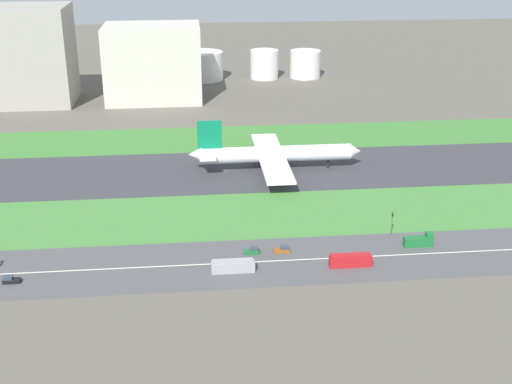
{
  "coord_description": "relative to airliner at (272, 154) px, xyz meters",
  "views": [
    {
      "loc": [
        -12.59,
        -235.62,
        86.83
      ],
      "look_at": [
        7.73,
        -36.5,
        6.0
      ],
      "focal_mm": 47.02,
      "sensor_mm": 36.0,
      "label": 1
    }
  ],
  "objects": [
    {
      "name": "fuel_tank_west",
      "position": [
        -22.14,
        159.0,
        1.97
      ],
      "size": [
        24.93,
        24.93,
        16.4
      ],
      "primitive_type": "cylinder",
      "color": "silver",
      "rests_on": "ground_plane"
    },
    {
      "name": "ground_plane",
      "position": [
        -17.64,
        -0.0,
        -6.23
      ],
      "size": [
        800.0,
        800.0,
        0.0
      ],
      "primitive_type": "plane",
      "color": "#5B564C"
    },
    {
      "name": "car_2",
      "position": [
        -14.28,
        -68.0,
        -5.31
      ],
      "size": [
        4.4,
        1.8,
        2.0
      ],
      "color": "#19662D",
      "rests_on": "highway"
    },
    {
      "name": "terminal_building",
      "position": [
        -107.64,
        114.0,
        18.08
      ],
      "size": [
        37.54,
        36.86,
        48.62
      ],
      "primitive_type": "cube",
      "color": "#9E998E",
      "rests_on": "ground_plane"
    },
    {
      "name": "traffic_light",
      "position": [
        28.24,
        -60.01,
        -1.94
      ],
      "size": [
        0.36,
        0.5,
        7.2
      ],
      "color": "#4C4C51",
      "rests_on": "highway"
    },
    {
      "name": "car_3",
      "position": [
        -5.64,
        -68.0,
        -5.31
      ],
      "size": [
        4.4,
        1.8,
        2.0
      ],
      "color": "brown",
      "rests_on": "highway"
    },
    {
      "name": "bus_1",
      "position": [
        11.58,
        -78.0,
        -4.41
      ],
      "size": [
        11.6,
        2.5,
        3.5
      ],
      "rotation": [
        0.0,
        0.0,
        3.14
      ],
      "color": "#B2191E",
      "rests_on": "highway"
    },
    {
      "name": "truck_1",
      "position": [
        34.06,
        -68.0,
        -4.56
      ],
      "size": [
        8.4,
        2.5,
        4.0
      ],
      "color": "#19662D",
      "rests_on": "highway"
    },
    {
      "name": "car_0",
      "position": [
        -77.96,
        -78.0,
        -5.31
      ],
      "size": [
        4.4,
        1.8,
        2.0
      ],
      "rotation": [
        0.0,
        0.0,
        3.14
      ],
      "color": "black",
      "rests_on": "highway"
    },
    {
      "name": "hangar_building",
      "position": [
        -48.02,
        114.0,
        12.97
      ],
      "size": [
        48.73,
        35.65,
        38.4
      ],
      "primitive_type": "cube",
      "color": "beige",
      "rests_on": "ground_plane"
    },
    {
      "name": "fuel_tank_centre",
      "position": [
        15.03,
        159.0,
        2.14
      ],
      "size": [
        16.59,
        16.59,
        16.74
      ],
      "primitive_type": "cylinder",
      "color": "silver",
      "rests_on": "ground_plane"
    },
    {
      "name": "runway",
      "position": [
        -17.64,
        -0.0,
        -6.18
      ],
      "size": [
        280.0,
        46.0,
        0.1
      ],
      "primitive_type": "cube",
      "color": "#38383D",
      "rests_on": "ground_plane"
    },
    {
      "name": "highway_centerline",
      "position": [
        -17.64,
        -73.0,
        -6.13
      ],
      "size": [
        266.0,
        0.5,
        0.01
      ],
      "primitive_type": "cube",
      "color": "silver",
      "rests_on": "highway"
    },
    {
      "name": "airliner",
      "position": [
        0.0,
        0.0,
        0.0
      ],
      "size": [
        65.0,
        56.0,
        19.7
      ],
      "color": "white",
      "rests_on": "runway"
    },
    {
      "name": "bus_0",
      "position": [
        -20.29,
        -78.0,
        -4.41
      ],
      "size": [
        11.6,
        2.5,
        3.5
      ],
      "rotation": [
        0.0,
        0.0,
        3.14
      ],
      "color": "#99999E",
      "rests_on": "highway"
    },
    {
      "name": "grass_median_south",
      "position": [
        -17.64,
        -41.0,
        -6.18
      ],
      "size": [
        280.0,
        36.0,
        0.1
      ],
      "primitive_type": "cube",
      "color": "#427F38",
      "rests_on": "ground_plane"
    },
    {
      "name": "grass_median_north",
      "position": [
        -17.64,
        41.0,
        -6.18
      ],
      "size": [
        280.0,
        36.0,
        0.1
      ],
      "primitive_type": "cube",
      "color": "#3D7A33",
      "rests_on": "ground_plane"
    },
    {
      "name": "highway",
      "position": [
        -17.64,
        -73.0,
        -6.18
      ],
      "size": [
        280.0,
        28.0,
        0.1
      ],
      "primitive_type": "cube",
      "color": "#4C4C4F",
      "rests_on": "ground_plane"
    },
    {
      "name": "fuel_tank_east",
      "position": [
        39.63,
        159.0,
        1.77
      ],
      "size": [
        18.14,
        18.14,
        16.01
      ],
      "primitive_type": "cylinder",
      "color": "silver",
      "rests_on": "ground_plane"
    }
  ]
}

